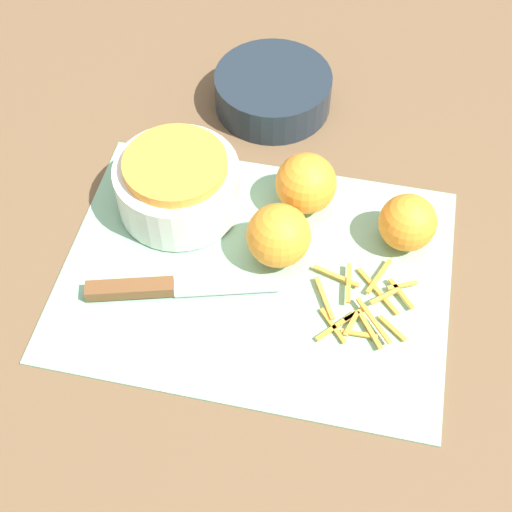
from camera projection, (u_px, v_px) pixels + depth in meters
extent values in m
plane|color=brown|center=(256.00, 273.00, 0.86)|extent=(4.00, 4.00, 0.00)
cube|color=#84B793|center=(256.00, 272.00, 0.86)|extent=(0.46, 0.35, 0.01)
cylinder|color=silver|center=(178.00, 186.00, 0.89)|extent=(0.16, 0.16, 0.07)
cylinder|color=orange|center=(175.00, 166.00, 0.86)|extent=(0.13, 0.13, 0.02)
cylinder|color=#1E2833|center=(273.00, 91.00, 1.01)|extent=(0.17, 0.17, 0.05)
cube|color=brown|center=(130.00, 289.00, 0.83)|extent=(0.10, 0.05, 0.02)
cube|color=#B2B2B7|center=(226.00, 286.00, 0.84)|extent=(0.12, 0.05, 0.00)
sphere|color=orange|center=(306.00, 184.00, 0.89)|extent=(0.08, 0.08, 0.08)
sphere|color=orange|center=(408.00, 223.00, 0.86)|extent=(0.07, 0.07, 0.07)
sphere|color=orange|center=(279.00, 236.00, 0.84)|extent=(0.08, 0.08, 0.08)
cube|color=gold|center=(392.00, 328.00, 0.81)|extent=(0.03, 0.03, 0.00)
cube|color=#F59C37|center=(336.00, 276.00, 0.85)|extent=(0.06, 0.02, 0.00)
cube|color=orange|center=(374.00, 320.00, 0.81)|extent=(0.05, 0.05, 0.00)
cube|color=orange|center=(324.00, 298.00, 0.83)|extent=(0.03, 0.06, 0.00)
cube|color=orange|center=(369.00, 329.00, 0.81)|extent=(0.03, 0.05, 0.00)
cube|color=orange|center=(401.00, 293.00, 0.83)|extent=(0.03, 0.04, 0.00)
cube|color=#F89B34|center=(352.00, 323.00, 0.81)|extent=(0.02, 0.04, 0.00)
cube|color=orange|center=(379.00, 276.00, 0.85)|extent=(0.03, 0.05, 0.00)
cube|color=orange|center=(359.00, 334.00, 0.81)|extent=(0.04, 0.01, 0.00)
cube|color=orange|center=(349.00, 283.00, 0.84)|extent=(0.01, 0.06, 0.00)
cube|color=orange|center=(402.00, 285.00, 0.84)|extent=(0.04, 0.02, 0.00)
cube|color=orange|center=(336.00, 326.00, 0.81)|extent=(0.04, 0.05, 0.00)
cube|color=gold|center=(356.00, 314.00, 0.82)|extent=(0.03, 0.03, 0.00)
cube|color=orange|center=(333.00, 325.00, 0.81)|extent=(0.04, 0.04, 0.00)
cube|color=orange|center=(378.00, 289.00, 0.84)|extent=(0.06, 0.06, 0.00)
cube|color=orange|center=(384.00, 296.00, 0.83)|extent=(0.03, 0.03, 0.00)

